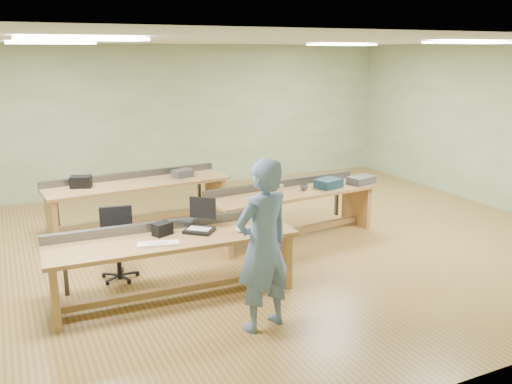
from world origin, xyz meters
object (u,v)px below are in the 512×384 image
(workbench_mid, at_px, (292,203))
(parts_bin_grey, at_px, (361,180))
(workbench_back, at_px, (138,193))
(parts_bin_teal, at_px, (329,183))
(person, at_px, (263,246))
(drinks_can, at_px, (282,188))
(workbench_front, at_px, (173,252))
(laptop_base, at_px, (199,230))
(mug, at_px, (304,187))
(camera_bag, at_px, (162,229))
(task_chair, at_px, (118,253))

(workbench_mid, xyz_separation_m, parts_bin_grey, (1.25, -0.06, 0.26))
(workbench_back, relative_size, parts_bin_teal, 7.77)
(workbench_back, distance_m, person, 4.06)
(parts_bin_grey, bearing_deg, drinks_can, 175.55)
(workbench_mid, bearing_deg, workbench_front, -156.91)
(workbench_mid, distance_m, workbench_back, 2.60)
(workbench_front, height_order, laptop_base, workbench_front)
(workbench_front, height_order, mug, workbench_front)
(workbench_front, relative_size, mug, 24.55)
(camera_bag, bearing_deg, mug, -0.33)
(laptop_base, relative_size, camera_bag, 1.52)
(workbench_front, xyz_separation_m, task_chair, (-0.48, 0.84, -0.22))
(parts_bin_teal, height_order, parts_bin_grey, parts_bin_teal)
(workbench_front, distance_m, drinks_can, 2.54)
(workbench_front, relative_size, parts_bin_grey, 6.68)
(mug, bearing_deg, workbench_mid, 164.95)
(workbench_back, relative_size, laptop_base, 9.15)
(person, height_order, laptop_base, person)
(workbench_mid, distance_m, drinks_can, 0.31)
(workbench_front, xyz_separation_m, workbench_mid, (2.32, 1.28, -0.00))
(workbench_front, bearing_deg, workbench_mid, 31.08)
(camera_bag, xyz_separation_m, drinks_can, (2.24, 1.21, -0.02))
(mug, bearing_deg, workbench_back, 143.10)
(workbench_back, bearing_deg, drinks_can, -44.83)
(parts_bin_teal, relative_size, drinks_can, 3.51)
(person, height_order, mug, person)
(camera_bag, distance_m, parts_bin_teal, 3.22)
(task_chair, relative_size, drinks_can, 8.13)
(parts_bin_teal, relative_size, parts_bin_grey, 0.90)
(workbench_mid, distance_m, laptop_base, 2.34)
(laptop_base, xyz_separation_m, camera_bag, (-0.43, 0.08, 0.06))
(person, bearing_deg, workbench_front, -74.99)
(workbench_front, relative_size, camera_bag, 13.21)
(task_chair, xyz_separation_m, drinks_can, (2.64, 0.49, 0.47))
(workbench_mid, bearing_deg, person, -130.94)
(laptop_base, bearing_deg, workbench_back, 132.36)
(workbench_mid, xyz_separation_m, task_chair, (-2.80, -0.44, -0.22))
(mug, distance_m, drinks_can, 0.36)
(workbench_back, xyz_separation_m, parts_bin_grey, (3.29, -1.68, 0.25))
(workbench_mid, xyz_separation_m, workbench_back, (-2.04, 1.62, 0.01))
(person, xyz_separation_m, parts_bin_teal, (2.32, 2.35, -0.10))
(workbench_mid, bearing_deg, task_chair, -176.92)
(camera_bag, height_order, parts_bin_teal, camera_bag)
(task_chair, bearing_deg, parts_bin_grey, 15.17)
(task_chair, xyz_separation_m, parts_bin_teal, (3.42, 0.38, 0.48))
(person, height_order, task_chair, person)
(workbench_back, distance_m, laptop_base, 2.87)
(laptop_base, height_order, parts_bin_teal, parts_bin_teal)
(workbench_front, height_order, workbench_mid, same)
(parts_bin_teal, bearing_deg, drinks_can, 172.06)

